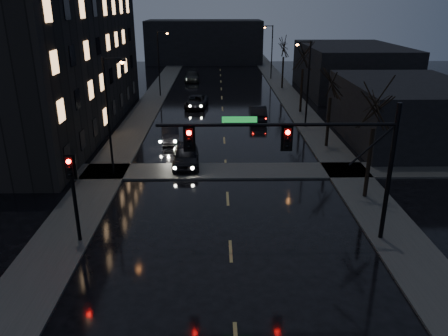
{
  "coord_description": "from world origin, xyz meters",
  "views": [
    {
      "loc": [
        -0.62,
        -10.2,
        11.22
      ],
      "look_at": [
        -0.27,
        10.86,
        3.2
      ],
      "focal_mm": 35.0,
      "sensor_mm": 36.0,
      "label": 1
    }
  ],
  "objects_px": {
    "oncoming_car_a": "(186,155)",
    "oncoming_car_b": "(170,134)",
    "oncoming_car_d": "(192,76)",
    "lead_car": "(258,113)",
    "oncoming_car_c": "(196,102)"
  },
  "relations": [
    {
      "from": "oncoming_car_c",
      "to": "lead_car",
      "type": "distance_m",
      "value": 8.7
    },
    {
      "from": "oncoming_car_c",
      "to": "oncoming_car_d",
      "type": "bearing_deg",
      "value": 100.57
    },
    {
      "from": "oncoming_car_b",
      "to": "oncoming_car_d",
      "type": "relative_size",
      "value": 0.77
    },
    {
      "from": "oncoming_car_b",
      "to": "oncoming_car_c",
      "type": "bearing_deg",
      "value": 75.79
    },
    {
      "from": "oncoming_car_b",
      "to": "lead_car",
      "type": "height_order",
      "value": "lead_car"
    },
    {
      "from": "oncoming_car_a",
      "to": "oncoming_car_c",
      "type": "distance_m",
      "value": 18.91
    },
    {
      "from": "oncoming_car_b",
      "to": "oncoming_car_c",
      "type": "relative_size",
      "value": 0.84
    },
    {
      "from": "oncoming_car_a",
      "to": "oncoming_car_c",
      "type": "bearing_deg",
      "value": 87.05
    },
    {
      "from": "oncoming_car_a",
      "to": "lead_car",
      "type": "height_order",
      "value": "oncoming_car_a"
    },
    {
      "from": "oncoming_car_a",
      "to": "lead_car",
      "type": "distance_m",
      "value": 14.53
    },
    {
      "from": "oncoming_car_a",
      "to": "oncoming_car_b",
      "type": "xyz_separation_m",
      "value": [
        -1.71,
        6.07,
        -0.13
      ]
    },
    {
      "from": "oncoming_car_a",
      "to": "oncoming_car_d",
      "type": "relative_size",
      "value": 0.89
    },
    {
      "from": "oncoming_car_a",
      "to": "oncoming_car_b",
      "type": "bearing_deg",
      "value": 102.73
    },
    {
      "from": "oncoming_car_b",
      "to": "lead_car",
      "type": "relative_size",
      "value": 0.88
    },
    {
      "from": "oncoming_car_d",
      "to": "lead_car",
      "type": "relative_size",
      "value": 1.14
    }
  ]
}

